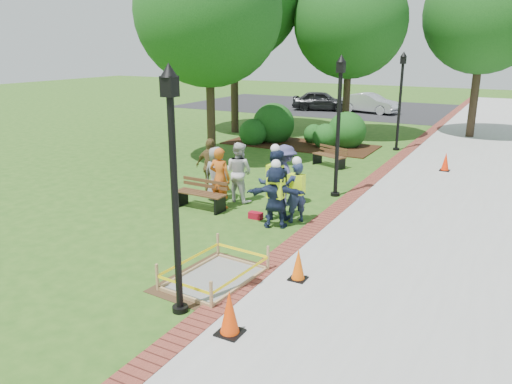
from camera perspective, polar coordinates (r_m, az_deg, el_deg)
The scene contains 33 objects.
ground at distance 12.01m, azimuth -4.85°, elevation -5.69°, with size 100.00×100.00×0.00m, color #285116.
sidewalk at distance 19.82m, azimuth 24.27°, elevation 1.84°, with size 6.00×60.00×0.02m, color #9E9E99.
brick_edging at distance 20.27m, azimuth 15.14°, elevation 3.05°, with size 0.50×60.00×0.03m, color maroon.
mulch_bed at distance 23.59m, azimuth 5.03°, elevation 5.40°, with size 7.00×3.00×0.05m, color #381E0F.
parking_lot at distance 37.06m, azimuth 18.84°, elevation 8.59°, with size 36.00×12.00×0.01m, color black.
wet_concrete_pad at distance 10.05m, azimuth -4.71°, elevation -8.80°, with size 1.88×2.43×0.55m.
bench_near at distance 14.31m, azimuth -6.34°, elevation -0.93°, with size 1.56×0.57×0.83m.
bench_far at distance 19.46m, azimuth 8.34°, elevation 3.60°, with size 1.49×0.98×0.77m.
cone_front at distance 8.23m, azimuth -3.04°, elevation -13.72°, with size 0.40×0.40×0.79m.
cone_back at distance 10.02m, azimuth 4.85°, elevation -8.35°, with size 0.34×0.34×0.67m.
cone_far at distance 19.80m, azimuth 20.83°, elevation 3.19°, with size 0.36×0.36×0.71m.
toolbox at distance 13.48m, azimuth -0.04°, elevation -2.70°, with size 0.37×0.20×0.18m, color maroon.
lamp_near at distance 8.22m, azimuth -9.38°, elevation 1.90°, with size 0.28×0.28×4.26m.
lamp_mid at distance 15.23m, azimuth 9.43°, elevation 8.55°, with size 0.28×0.28×4.26m.
lamp_far at distance 22.89m, azimuth 16.19°, elevation 10.72°, with size 0.28×0.28×4.26m.
tree_left at distance 20.01m, azimuth -5.47°, elevation 19.78°, with size 5.60×5.60×8.51m.
tree_back at distance 25.66m, azimuth 10.73°, elevation 18.62°, with size 5.44×5.44×8.34m.
tree_right at distance 27.57m, azimuth 24.64°, elevation 18.01°, with size 5.69×5.69×8.80m.
shrub_a at distance 23.68m, azimuth -0.36°, elevation 5.46°, with size 1.30×1.30×1.30m, color #123F12.
shrub_b at distance 24.40m, azimuth 2.00°, elevation 5.78°, with size 2.01×2.01×2.01m, color #123F12.
shrub_c at distance 23.17m, azimuth 7.90°, elevation 5.06°, with size 1.18×1.18×1.18m, color #123F12.
shrub_d at distance 23.48m, azimuth 10.26°, elevation 5.10°, with size 1.75×1.75×1.75m, color #123F12.
shrub_e at distance 24.15m, azimuth 6.61°, elevation 5.57°, with size 0.99×0.99×0.99m, color #123F12.
casual_person_a at distance 14.96m, azimuth -4.56°, elevation 2.08°, with size 0.54×0.36×1.63m.
casual_person_b at distance 14.21m, azimuth -4.15°, elevation 1.59°, with size 0.58×0.38×1.76m.
casual_person_c at distance 14.79m, azimuth -1.97°, elevation 2.28°, with size 0.62×0.44×1.79m.
casual_person_d at distance 15.52m, azimuth -5.17°, elevation 2.87°, with size 0.58×0.39×1.78m.
casual_person_e at distance 14.45m, azimuth 3.36°, elevation 1.90°, with size 0.68×0.61×1.78m.
hivis_worker_a at distance 12.65m, azimuth 2.25°, elevation -0.20°, with size 0.61×0.51×1.78m.
hivis_worker_b at distance 13.05m, azimuth 4.61°, elevation 0.25°, with size 0.59×0.61×1.77m.
hivis_worker_c at distance 13.29m, azimuth 2.17°, elevation 1.12°, with size 0.70×0.57×2.04m.
parked_car_a at distance 36.60m, azimuth 7.43°, elevation 9.23°, with size 4.63×2.01×1.51m, color black.
parked_car_b at distance 35.81m, azimuth 12.79°, elevation 8.81°, with size 4.46×1.94×1.45m, color #B6B5BB.
Camera 1 is at (6.16, -9.27, 4.51)m, focal length 35.00 mm.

